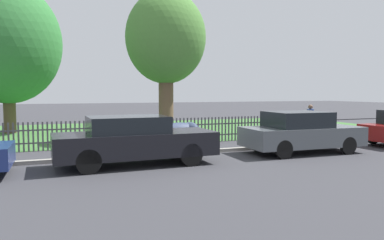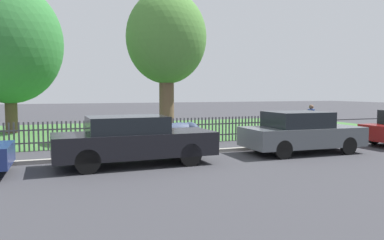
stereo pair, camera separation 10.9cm
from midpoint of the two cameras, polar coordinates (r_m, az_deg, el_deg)
name	(u,v)px [view 2 (the right image)]	position (r m, az deg, el deg)	size (l,w,h in m)	color
ground_plane	(159,157)	(12.40, -4.75, -5.57)	(120.00, 120.00, 0.00)	#38383D
kerb_stone	(158,154)	(12.48, -4.88, -5.22)	(31.47, 0.20, 0.12)	#9E998E
grass_strip	(116,131)	(20.60, -11.36, -1.68)	(31.47, 11.66, 0.01)	#3D7033
park_fence	(141,132)	(14.87, -7.63, -1.89)	(31.47, 0.05, 1.06)	#4C4C51
parked_car_black_saloon	(133,140)	(10.97, -8.66, -3.00)	(4.61, 1.77, 1.43)	black
parked_car_navy_estate	(301,132)	(13.52, 16.46, -1.81)	(4.17, 1.92, 1.44)	#51565B
covered_motorcycle	(181,134)	(13.35, -1.51, -2.07)	(1.98, 0.96, 1.04)	black
tree_nearest_kerb	(9,44)	(21.48, -26.01, 10.42)	(5.33, 5.33, 7.66)	brown
tree_behind_motorcycle	(166,39)	(16.98, -3.75, 12.19)	(3.56, 3.56, 6.58)	brown
pedestrian_near_fence	(311,120)	(17.68, 17.85, 0.06)	(0.36, 0.33, 1.55)	#2D3351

